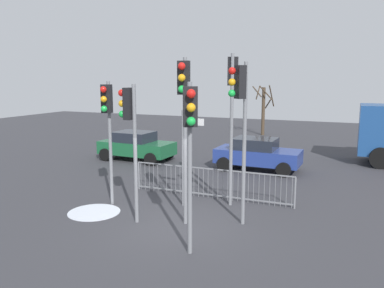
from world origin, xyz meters
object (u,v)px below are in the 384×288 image
Objects in this scene: traffic_light_foreground_left at (190,131)px; car_blue_near at (257,153)px; traffic_light_rear_left at (240,107)px; direction_sign_post at (185,153)px; car_green_trailing at (136,145)px; traffic_light_rear_right at (232,96)px; traffic_light_mid_left at (108,116)px; traffic_light_foreground_right at (184,104)px; traffic_light_mid_right at (130,122)px; bare_tree_left at (263,108)px.

traffic_light_foreground_left is 1.07× the size of car_blue_near.
traffic_light_rear_left is 7.49m from car_blue_near.
car_green_trailing is at bearing 137.64° from direction_sign_post.
car_blue_near is at bearing 82.57° from traffic_light_rear_right.
traffic_light_mid_left is 1.05× the size of car_green_trailing.
traffic_light_foreground_right is 1.22× the size of car_green_trailing.
traffic_light_foreground_right is at bearing 72.88° from traffic_light_rear_left.
traffic_light_foreground_left is at bearing 106.32° from traffic_light_foreground_right.
traffic_light_rear_left is 1.56m from traffic_light_foreground_right.
traffic_light_rear_left is at bearing -166.44° from traffic_light_foreground_right.
traffic_light_mid_right is 1.03× the size of car_green_trailing.
traffic_light_foreground_right is 1.28× the size of bare_tree_left.
traffic_light_foreground_left reaches higher than traffic_light_mid_left.
direction_sign_post is at bearing -91.34° from traffic_light_foreground_left.
traffic_light_rear_left is 0.93× the size of traffic_light_rear_right.
car_green_trailing is (-5.97, 7.33, -2.70)m from traffic_light_foreground_right.
traffic_light_foreground_right is 1.23× the size of car_blue_near.
traffic_light_mid_right is 1.75m from traffic_light_mid_left.
traffic_light_foreground_left is at bearing -49.94° from car_green_trailing.
car_green_trailing is 12.15m from bare_tree_left.
bare_tree_left is at bearing 73.44° from car_green_trailing.
car_blue_near is at bearing -9.20° from traffic_light_mid_right.
bare_tree_left is (-0.43, 19.04, -0.95)m from traffic_light_mid_right.
traffic_light_foreground_right is (2.99, -0.68, 0.47)m from traffic_light_mid_left.
traffic_light_foreground_left is 2.02m from traffic_light_foreground_right.
traffic_light_mid_left is (-3.91, 2.42, -0.01)m from traffic_light_foreground_left.
traffic_light_foreground_right is 18.90m from bare_tree_left.
car_green_trailing is 1.01× the size of car_blue_near.
traffic_light_mid_left reaches higher than traffic_light_mid_right.
traffic_light_rear_right is 1.27× the size of car_green_trailing.
direction_sign_post is (0.84, 1.91, -1.17)m from traffic_light_mid_right.
traffic_light_mid_right reaches higher than bare_tree_left.
car_green_trailing is at bearing -78.97° from traffic_light_mid_left.
direction_sign_post is at bearing -44.53° from car_green_trailing.
traffic_light_rear_left reaches higher than bare_tree_left.
car_blue_near is at bearing -78.59° from bare_tree_left.
direction_sign_post is 17.18m from bare_tree_left.
traffic_light_mid_right is 3.13m from traffic_light_rear_left.
traffic_light_mid_left is 4.06m from traffic_light_rear_right.
direction_sign_post is at bearing 23.43° from traffic_light_rear_left.
traffic_light_mid_right is 0.81× the size of traffic_light_rear_right.
traffic_light_rear_right is (3.63, 1.71, 0.62)m from traffic_light_mid_left.
traffic_light_mid_right reaches higher than car_green_trailing.
car_blue_near is (6.25, 0.26, 0.00)m from car_green_trailing.
traffic_light_rear_right is at bearing 35.44° from direction_sign_post.
car_green_trailing is at bearing -109.35° from bare_tree_left.
traffic_light_mid_left is at bearing 59.61° from traffic_light_mid_right.
car_blue_near is at bearing 85.70° from direction_sign_post.
traffic_light_rear_left is at bearing -79.42° from bare_tree_left.
traffic_light_mid_right is 9.09m from car_green_trailing.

